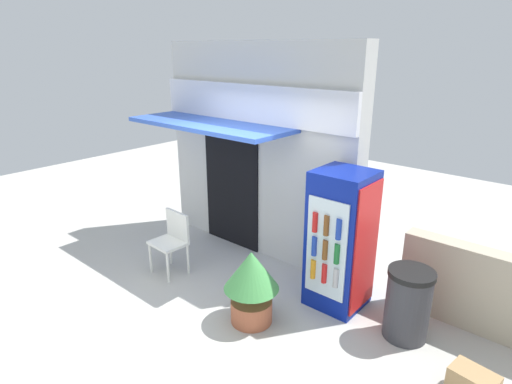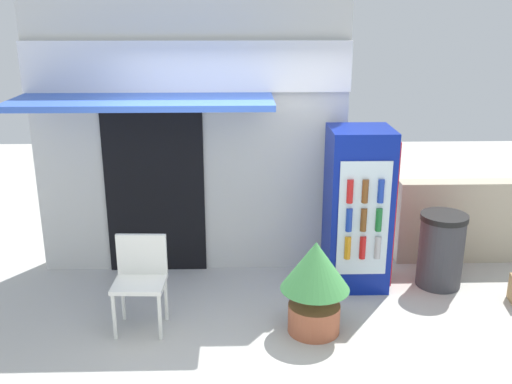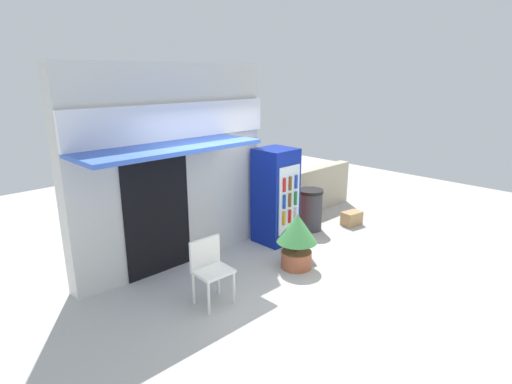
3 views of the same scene
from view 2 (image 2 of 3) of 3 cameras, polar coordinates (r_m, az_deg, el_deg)
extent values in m
plane|color=beige|center=(5.44, -1.61, -14.53)|extent=(16.00, 16.00, 0.00)
cube|color=silver|center=(6.48, -6.39, 5.85)|extent=(3.42, 0.31, 3.15)
cube|color=white|center=(6.18, -6.78, 12.16)|extent=(3.42, 0.08, 0.53)
cube|color=blue|center=(5.85, -11.09, 8.74)|extent=(2.56, 0.92, 0.06)
cube|color=black|center=(6.51, -9.93, 0.37)|extent=(1.10, 0.03, 1.97)
cube|color=navy|center=(6.24, 9.93, -1.60)|extent=(0.65, 0.63, 1.73)
cube|color=silver|center=(5.94, 10.53, -2.65)|extent=(0.52, 0.02, 1.21)
cube|color=red|center=(6.31, 12.90, -1.55)|extent=(0.02, 0.57, 1.56)
cylinder|color=orange|center=(6.00, 9.00, -5.44)|extent=(0.06, 0.06, 0.24)
cylinder|color=red|center=(6.03, 10.45, -5.40)|extent=(0.06, 0.06, 0.24)
cylinder|color=#B2B2B7|center=(6.07, 11.88, -5.36)|extent=(0.06, 0.06, 0.24)
cylinder|color=#1938A5|center=(5.89, 9.14, -2.74)|extent=(0.06, 0.06, 0.24)
cylinder|color=brown|center=(5.92, 10.54, -2.71)|extent=(0.06, 0.06, 0.24)
cylinder|color=#196B2D|center=(5.95, 11.99, -2.68)|extent=(0.06, 0.06, 0.24)
cylinder|color=red|center=(5.79, 9.24, 0.06)|extent=(0.06, 0.06, 0.24)
cylinder|color=brown|center=(5.82, 10.70, 0.08)|extent=(0.06, 0.06, 0.24)
cylinder|color=#1938A5|center=(5.86, 12.20, 0.09)|extent=(0.06, 0.06, 0.24)
cylinder|color=white|center=(5.53, -13.79, -11.85)|extent=(0.04, 0.04, 0.45)
cylinder|color=white|center=(5.44, -9.44, -12.06)|extent=(0.04, 0.04, 0.45)
cylinder|color=white|center=(5.82, -12.95, -10.18)|extent=(0.04, 0.04, 0.45)
cylinder|color=white|center=(5.73, -8.84, -10.34)|extent=(0.04, 0.04, 0.45)
cube|color=white|center=(5.51, -11.42, -8.86)|extent=(0.49, 0.42, 0.04)
cube|color=white|center=(5.58, -11.18, -6.02)|extent=(0.47, 0.06, 0.40)
cylinder|color=#AD5B3D|center=(5.56, 5.71, -12.20)|extent=(0.49, 0.49, 0.28)
cylinder|color=brown|center=(5.45, 5.78, -10.20)|extent=(0.05, 0.05, 0.17)
cone|color=#47994C|center=(5.31, 5.89, -7.22)|extent=(0.64, 0.64, 0.46)
cylinder|color=#38383D|center=(6.58, 17.71, -5.71)|extent=(0.47, 0.47, 0.76)
cylinder|color=black|center=(6.43, 18.05, -2.37)|extent=(0.50, 0.50, 0.06)
cube|color=#B7AD93|center=(7.43, 22.77, -2.62)|extent=(2.43, 0.24, 0.98)
camera|label=1|loc=(3.80, 64.88, 9.91)|focal=29.41mm
camera|label=3|loc=(4.13, -80.07, 4.48)|focal=29.13mm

